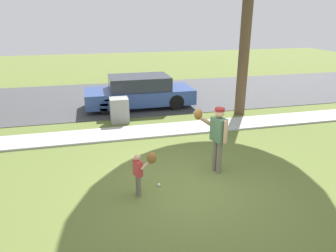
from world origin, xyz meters
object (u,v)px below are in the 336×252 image
Objects in this scene: person_adult at (217,133)px; person_child at (142,168)px; baseball at (159,185)px; utility_cabinet at (119,110)px; parked_wagon_blue at (139,92)px.

person_child is at bearing 1.60° from person_adult.
baseball is 0.08× the size of utility_cabinet.
parked_wagon_blue is (1.03, 1.75, 0.21)m from utility_cabinet.
parked_wagon_blue is (1.04, 6.90, -0.01)m from person_child.
utility_cabinet is at bearing 59.68° from parked_wagon_blue.
parked_wagon_blue is (-0.91, 6.25, -0.38)m from person_adult.
person_adult is 6.32m from parked_wagon_blue.
person_adult reaches higher than baseball.
person_adult is 0.37× the size of parked_wagon_blue.
baseball is 0.02× the size of parked_wagon_blue.
baseball is 6.67m from parked_wagon_blue.
utility_cabinet is (-1.93, 4.49, -0.59)m from person_adult.
utility_cabinet is at bearing 94.84° from baseball.
baseball is (-1.52, -0.37, -1.00)m from person_adult.
person_adult is 4.93m from utility_cabinet.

